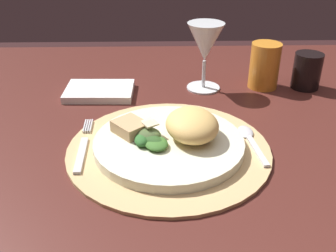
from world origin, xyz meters
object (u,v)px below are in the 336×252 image
object	(u,v)px
dining_table	(186,168)
napkin	(100,91)
dark_tumbler	(307,71)
spoon	(249,138)
amber_tumbler	(265,66)
fork	(83,147)
dinner_plate	(169,143)
wine_glass	(205,44)

from	to	relation	value
dining_table	napkin	bearing A→B (deg)	144.40
dark_tumbler	spoon	bearing A→B (deg)	-126.80
amber_tumbler	fork	bearing A→B (deg)	-144.08
dining_table	napkin	xyz separation A→B (m)	(-0.19, 0.13, 0.12)
fork	amber_tumbler	xyz separation A→B (m)	(0.37, 0.27, 0.04)
napkin	dark_tumbler	bearing A→B (deg)	3.37
dinner_plate	fork	distance (m)	0.14
wine_glass	dining_table	bearing A→B (deg)	-106.22
wine_glass	amber_tumbler	xyz separation A→B (m)	(0.14, 0.01, -0.05)
dinner_plate	spoon	size ratio (longest dim) A/B	1.92
wine_glass	fork	bearing A→B (deg)	-131.61
amber_tumbler	dinner_plate	bearing A→B (deg)	-129.66
dinner_plate	wine_glass	xyz separation A→B (m)	(0.09, 0.26, 0.09)
dining_table	napkin	distance (m)	0.26
spoon	fork	bearing A→B (deg)	-175.37
dining_table	dark_tumbler	distance (m)	0.35
dining_table	wine_glass	xyz separation A→B (m)	(0.05, 0.16, 0.21)
napkin	amber_tumbler	world-z (taller)	amber_tumbler
dining_table	wine_glass	bearing A→B (deg)	73.78
dining_table	amber_tumbler	bearing A→B (deg)	42.28
spoon	amber_tumbler	xyz separation A→B (m)	(0.08, 0.24, 0.04)
spoon	dark_tumbler	bearing A→B (deg)	53.20
wine_glass	amber_tumbler	distance (m)	0.15
dining_table	fork	distance (m)	0.24
dining_table	wine_glass	size ratio (longest dim) A/B	9.76
dining_table	spoon	world-z (taller)	spoon
dinner_plate	dark_tumbler	distance (m)	0.41
wine_glass	spoon	bearing A→B (deg)	-76.65
spoon	napkin	world-z (taller)	napkin
dinner_plate	dark_tumbler	world-z (taller)	dark_tumbler
dinner_plate	amber_tumbler	size ratio (longest dim) A/B	2.48
fork	napkin	size ratio (longest dim) A/B	1.17
napkin	amber_tumbler	xyz separation A→B (m)	(0.37, 0.03, 0.04)
spoon	amber_tumbler	world-z (taller)	amber_tumbler
napkin	wine_glass	distance (m)	0.25
fork	amber_tumbler	size ratio (longest dim) A/B	1.68
dinner_plate	spoon	bearing A→B (deg)	10.28
fork	amber_tumbler	distance (m)	0.46
dinner_plate	napkin	size ratio (longest dim) A/B	1.72
dining_table	spoon	distance (m)	0.17
dinner_plate	dark_tumbler	size ratio (longest dim) A/B	3.13
napkin	fork	bearing A→B (deg)	-89.52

